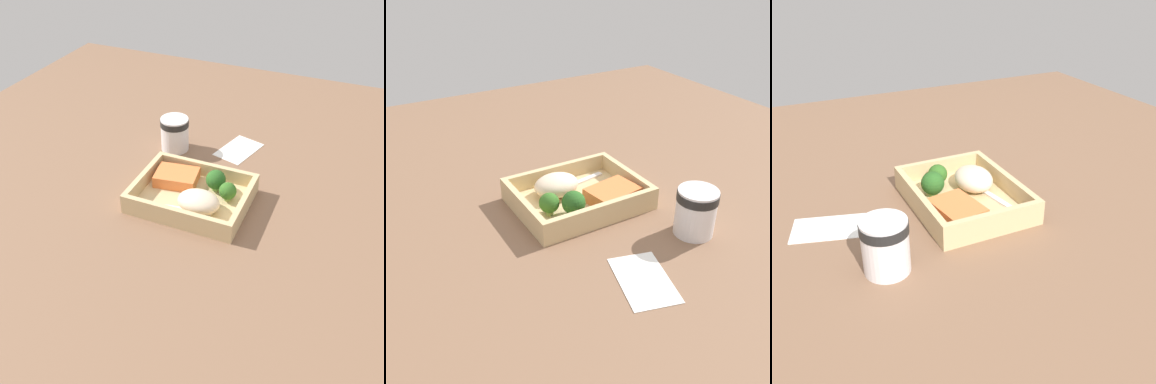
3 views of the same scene
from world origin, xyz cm
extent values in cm
cube|color=brown|center=(0.00, 0.00, -1.00)|extent=(160.00, 160.00, 2.00)
cube|color=#D1B480|center=(0.00, 0.00, 0.60)|extent=(24.87, 19.21, 1.20)
cube|color=#D1B480|center=(0.00, -9.01, 2.93)|extent=(24.87, 1.20, 3.46)
cube|color=#D1B480|center=(0.00, 9.01, 2.93)|extent=(24.87, 1.20, 3.46)
cube|color=#D1B480|center=(-11.83, 0.00, 2.93)|extent=(1.20, 16.81, 3.46)
cube|color=#D1B480|center=(11.83, 0.00, 2.93)|extent=(1.20, 16.81, 3.46)
cube|color=orange|center=(-5.49, 3.98, 2.57)|extent=(10.49, 8.41, 2.73)
ellipsoid|color=beige|center=(2.97, -3.50, 3.41)|extent=(9.20, 7.10, 4.42)
cylinder|color=#76A252|center=(3.74, 4.80, 1.94)|extent=(1.70, 1.70, 1.49)
sphere|color=#285B20|center=(3.74, 4.80, 3.92)|extent=(4.49, 4.49, 4.49)
cylinder|color=#7FA052|center=(7.48, 2.21, 1.89)|extent=(1.47, 1.47, 1.38)
sphere|color=#326621|center=(7.48, 2.21, 3.65)|extent=(3.86, 3.86, 3.86)
cube|color=white|center=(-3.41, -5.45, 1.42)|extent=(12.41, 3.18, 0.44)
cube|color=white|center=(4.37, -4.11, 1.42)|extent=(3.72, 2.74, 0.44)
cylinder|color=white|center=(-12.90, 19.07, 4.37)|extent=(7.11, 7.11, 8.75)
cylinder|color=black|center=(-12.90, 19.07, 7.56)|extent=(7.32, 7.32, 1.57)
cube|color=white|center=(2.72, 24.93, 0.12)|extent=(11.04, 14.26, 0.24)
camera|label=1|loc=(30.60, -72.23, 62.10)|focal=42.00mm
camera|label=2|loc=(38.75, 66.14, 46.95)|focal=42.00mm
camera|label=3|loc=(-67.00, 32.24, 42.89)|focal=42.00mm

